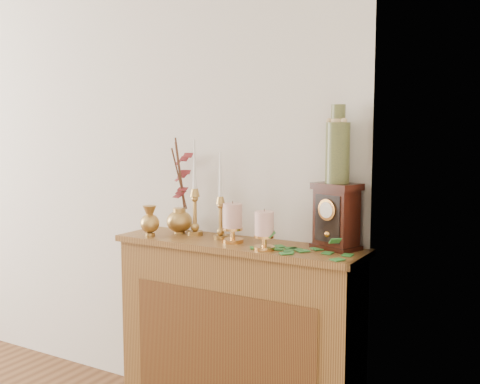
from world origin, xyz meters
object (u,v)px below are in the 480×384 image
Objects in this scene: bud_vase at (150,221)px; mantel_clock at (336,217)px; ceramic_vase at (338,148)px; candlestick_left at (195,204)px; candlestick_center at (221,211)px; ginger_jar at (182,190)px.

bud_vase is 0.93m from mantel_clock.
mantel_clock is (0.91, 0.18, 0.07)m from bud_vase.
candlestick_left is at bearing -176.91° from ceramic_vase.
candlestick_left is 0.74m from mantel_clock.
bud_vase is at bearing -160.41° from candlestick_center.
candlestick_center is at bearing -7.51° from candlestick_left.
mantel_clock is (0.84, 0.01, -0.08)m from ginger_jar.
candlestick_left is at bearing 39.48° from bud_vase.
ginger_jar is (-0.27, 0.05, 0.08)m from candlestick_center.
ceramic_vase is (0.57, 0.06, 0.31)m from candlestick_center.
candlestick_center reaches higher than mantel_clock.
ceramic_vase reaches higher than mantel_clock.
ceramic_vase is (0.91, 0.18, 0.37)m from bud_vase.
ceramic_vase is at bearing 6.19° from candlestick_center.
candlestick_left reaches higher than mantel_clock.
mantel_clock is (0.74, 0.04, -0.01)m from candlestick_left.
mantel_clock reaches higher than bud_vase.
bud_vase is at bearing -113.31° from ginger_jar.
candlestick_center is 0.86× the size of ginger_jar.
ginger_jar is 0.84m from mantel_clock.
ceramic_vase reaches higher than ginger_jar.
ginger_jar is at bearing 162.61° from candlestick_left.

